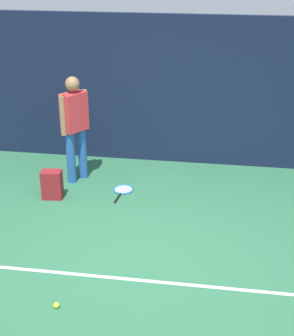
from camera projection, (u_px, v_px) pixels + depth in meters
ground_plane at (142, 255)px, 6.28m from camera, size 12.00×12.00×0.00m
back_fence at (171, 91)px, 8.47m from camera, size 10.00×0.10×2.51m
court_line at (135, 280)px, 5.81m from camera, size 9.00×0.05×0.00m
tennis_player at (75, 123)px, 7.87m from camera, size 0.40×0.46×1.70m
tennis_racket at (123, 190)px, 7.87m from camera, size 0.35×0.63×0.03m
backpack at (52, 185)px, 7.60m from camera, size 0.32×0.30×0.44m
tennis_ball_near_player at (56, 305)px, 5.36m from camera, size 0.07×0.07×0.07m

